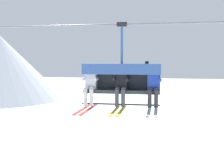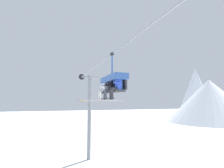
# 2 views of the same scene
# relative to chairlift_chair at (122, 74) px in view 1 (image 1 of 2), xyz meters

# --- Properties ---
(mountain_peak_central) EXTENTS (22.32, 22.32, 11.29)m
(mountain_peak_central) POSITION_rel_chairlift_chair_xyz_m (-26.66, 37.20, -0.72)
(mountain_peak_central) COLOR white
(mountain_peak_central) RESTS_ON ground_plane
(lift_cable) EXTENTS (18.25, 0.05, 0.05)m
(lift_cable) POSITION_rel_chairlift_chair_xyz_m (-0.47, -0.07, 1.41)
(lift_cable) COLOR slate
(chairlift_chair) EXTENTS (2.23, 0.74, 2.32)m
(chairlift_chair) POSITION_rel_chairlift_chair_xyz_m (0.00, 0.00, 0.00)
(chairlift_chair) COLOR #33383D
(skier_white) EXTENTS (0.46, 1.70, 1.23)m
(skier_white) POSITION_rel_chairlift_chair_xyz_m (-0.90, -0.22, -0.29)
(skier_white) COLOR silver
(skier_black) EXTENTS (0.46, 1.70, 1.23)m
(skier_black) POSITION_rel_chairlift_chair_xyz_m (0.00, -0.22, -0.29)
(skier_black) COLOR black
(skier_blue) EXTENTS (0.48, 1.70, 1.34)m
(skier_blue) POSITION_rel_chairlift_chair_xyz_m (0.90, -0.21, -0.27)
(skier_blue) COLOR #2847B7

